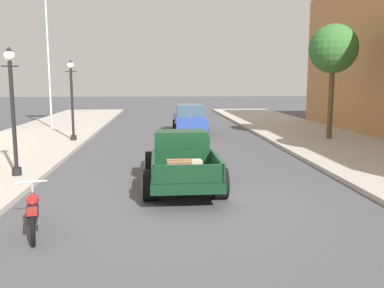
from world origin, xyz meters
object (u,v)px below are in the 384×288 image
object	(u,v)px
car_background_blue	(190,120)
street_tree_second	(333,50)
motorcycle_parked	(33,211)
street_lamp_far	(72,94)
flagpole	(51,34)
hotrod_truck_dark_green	(181,159)
street_lamp_near	(12,102)

from	to	relation	value
car_background_blue	street_tree_second	xyz separation A→B (m)	(6.71, -4.07, 3.74)
motorcycle_parked	street_tree_second	bearing A→B (deg)	46.97
street_lamp_far	flagpole	xyz separation A→B (m)	(-2.21, 5.60, 3.39)
hotrod_truck_dark_green	street_lamp_far	world-z (taller)	street_lamp_far
motorcycle_parked	street_lamp_far	size ratio (longest dim) A/B	0.53
car_background_blue	street_lamp_far	bearing A→B (deg)	-148.11
car_background_blue	street_lamp_far	xyz separation A→B (m)	(-5.93, -3.69, 1.62)
hotrod_truck_dark_green	motorcycle_parked	size ratio (longest dim) A/B	2.41
street_lamp_far	flagpole	distance (m)	6.91
hotrod_truck_dark_green	flagpole	xyz separation A→B (m)	(-7.00, 14.09, 5.02)
flagpole	street_tree_second	bearing A→B (deg)	-21.96
motorcycle_parked	street_tree_second	distance (m)	16.64
hotrod_truck_dark_green	car_background_blue	xyz separation A→B (m)	(1.13, 12.17, 0.01)
hotrod_truck_dark_green	street_lamp_near	world-z (taller)	street_lamp_near
hotrod_truck_dark_green	flagpole	bearing A→B (deg)	116.44
car_background_blue	street_lamp_near	size ratio (longest dim) A/B	1.12
car_background_blue	street_tree_second	world-z (taller)	street_tree_second
motorcycle_parked	car_background_blue	bearing A→B (deg)	74.82
car_background_blue	street_tree_second	distance (m)	8.69
street_tree_second	street_lamp_far	bearing A→B (deg)	178.28
street_lamp_near	street_tree_second	xyz separation A→B (m)	(12.84, 7.19, 2.12)
street_lamp_near	street_lamp_far	xyz separation A→B (m)	(0.20, 7.57, 0.00)
flagpole	street_tree_second	distance (m)	16.06
street_tree_second	motorcycle_parked	bearing A→B (deg)	-133.03
motorcycle_parked	street_lamp_far	bearing A→B (deg)	97.62
motorcycle_parked	street_lamp_far	world-z (taller)	street_lamp_far
hotrod_truck_dark_green	street_lamp_far	distance (m)	9.88
car_background_blue	flagpole	world-z (taller)	flagpole
motorcycle_parked	car_background_blue	distance (m)	16.44
motorcycle_parked	flagpole	size ratio (longest dim) A/B	0.22
street_lamp_far	street_tree_second	xyz separation A→B (m)	(12.64, -0.38, 2.12)
motorcycle_parked	car_background_blue	xyz separation A→B (m)	(4.30, 15.87, 0.33)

